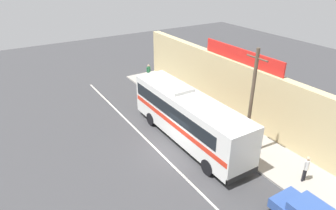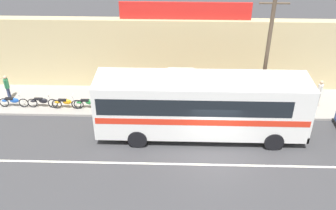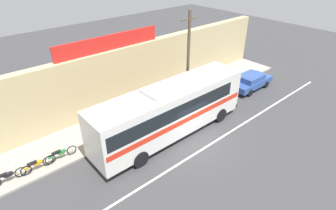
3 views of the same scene
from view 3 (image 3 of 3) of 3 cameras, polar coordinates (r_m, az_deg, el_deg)
name	(u,v)px [view 3 (image 3 of 3)]	position (r m, az deg, el deg)	size (l,w,h in m)	color
ground_plane	(196,142)	(18.35, 5.82, -7.73)	(70.00, 70.00, 0.00)	#3A3A3D
sidewalk_slab	(148,110)	(21.50, -4.19, -1.12)	(30.00, 3.60, 0.14)	gray
storefront_facade	(131,75)	(21.99, -7.84, 6.29)	(30.00, 0.70, 4.80)	tan
storefront_billboard	(109,43)	(20.21, -12.20, 12.66)	(8.20, 0.12, 1.10)	red
road_center_stripe	(205,148)	(17.95, 7.68, -8.89)	(30.00, 0.14, 0.01)	silver
intercity_bus	(170,109)	(17.77, 0.38, -0.85)	(11.38, 2.64, 3.78)	silver
parked_car	(251,81)	(25.70, 16.94, 4.81)	(4.36, 1.89, 1.37)	#2D4C93
utility_pole	(188,59)	(20.68, 4.24, 9.58)	(1.60, 0.22, 7.37)	brown
motorcycle_purple	(7,176)	(17.46, -30.72, -12.73)	(1.89, 0.56, 0.94)	black
motorcycle_orange	(36,164)	(17.50, -25.89, -11.12)	(1.84, 0.56, 0.94)	black
motorcycle_black	(60,153)	(17.72, -21.65, -9.43)	(1.93, 0.56, 0.94)	black
pedestrian_far_right	(209,75)	(25.03, 8.60, 6.18)	(0.30, 0.48, 1.73)	black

